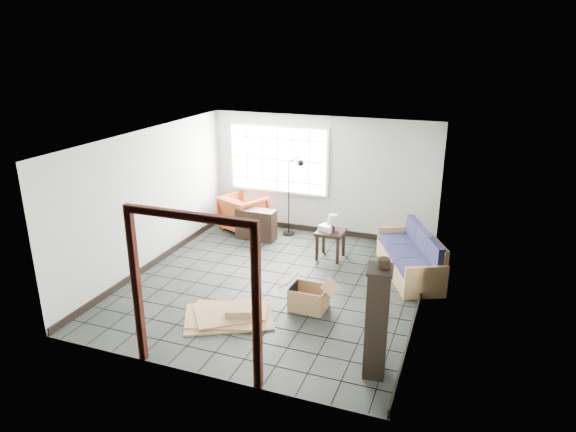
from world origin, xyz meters
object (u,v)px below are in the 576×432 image
at_px(armchair, 244,211).
at_px(side_table, 331,236).
at_px(futon_sofa, 412,259).
at_px(tall_shelf, 377,321).

height_order(armchair, side_table, armchair).
bearing_deg(futon_sofa, tall_shelf, -115.56).
bearing_deg(futon_sofa, side_table, 148.60).
xyz_separation_m(futon_sofa, armchair, (-3.89, 1.06, 0.13)).
bearing_deg(tall_shelf, futon_sofa, 82.09).
distance_m(futon_sofa, armchair, 4.04).
xyz_separation_m(futon_sofa, tall_shelf, (-0.05, -3.17, 0.45)).
height_order(futon_sofa, tall_shelf, tall_shelf).
bearing_deg(tall_shelf, armchair, 125.33).
height_order(armchair, tall_shelf, tall_shelf).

